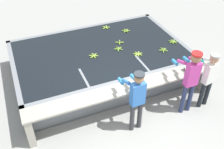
# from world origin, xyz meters

# --- Properties ---
(ground_plane) EXTENTS (80.00, 80.00, 0.00)m
(ground_plane) POSITION_xyz_m (0.00, 0.00, 0.00)
(ground_plane) COLOR #999993
(ground_plane) RESTS_ON ground
(wash_tank) EXTENTS (4.89, 3.13, 0.83)m
(wash_tank) POSITION_xyz_m (0.00, 2.01, 0.41)
(wash_tank) COLOR gray
(wash_tank) RESTS_ON ground
(work_ledge) EXTENTS (4.89, 0.45, 0.83)m
(work_ledge) POSITION_xyz_m (0.00, 0.23, 0.60)
(work_ledge) COLOR #A8A393
(work_ledge) RESTS_ON ground
(worker_0) EXTENTS (0.42, 0.72, 1.64)m
(worker_0) POSITION_xyz_m (-0.01, -0.30, 0.99)
(worker_0) COLOR #38383D
(worker_0) RESTS_ON ground
(worker_1) EXTENTS (0.41, 0.73, 1.76)m
(worker_1) POSITION_xyz_m (1.41, -0.29, 1.08)
(worker_1) COLOR navy
(worker_1) RESTS_ON ground
(worker_2) EXTENTS (0.46, 0.73, 1.58)m
(worker_2) POSITION_xyz_m (1.96, -0.28, 0.95)
(worker_2) COLOR #1E2328
(worker_2) RESTS_ON ground
(banana_bunch_floating_0) EXTENTS (0.27, 0.27, 0.08)m
(banana_bunch_floating_0) POSITION_xyz_m (0.68, 2.16, 0.84)
(banana_bunch_floating_0) COLOR #7FAD33
(banana_bunch_floating_0) RESTS_ON wash_tank
(banana_bunch_floating_1) EXTENTS (0.28, 0.27, 0.08)m
(banana_bunch_floating_1) POSITION_xyz_m (0.66, 3.20, 0.84)
(banana_bunch_floating_1) COLOR #93BC3D
(banana_bunch_floating_1) RESTS_ON wash_tank
(banana_bunch_floating_2) EXTENTS (0.27, 0.28, 0.08)m
(banana_bunch_floating_2) POSITION_xyz_m (1.17, 2.74, 0.84)
(banana_bunch_floating_2) COLOR #75A333
(banana_bunch_floating_2) RESTS_ON wash_tank
(banana_bunch_floating_3) EXTENTS (0.28, 0.27, 0.08)m
(banana_bunch_floating_3) POSITION_xyz_m (1.67, 1.28, 0.84)
(banana_bunch_floating_3) COLOR #75A333
(banana_bunch_floating_3) RESTS_ON wash_tank
(banana_bunch_floating_4) EXTENTS (0.28, 0.28, 0.08)m
(banana_bunch_floating_4) POSITION_xyz_m (0.90, 1.38, 0.84)
(banana_bunch_floating_4) COLOR #93BC3D
(banana_bunch_floating_4) RESTS_ON wash_tank
(banana_bunch_floating_5) EXTENTS (0.27, 0.28, 0.08)m
(banana_bunch_floating_5) POSITION_xyz_m (-0.27, 1.78, 0.84)
(banana_bunch_floating_5) COLOR #8CB738
(banana_bunch_floating_5) RESTS_ON wash_tank
(banana_bunch_floating_6) EXTENTS (0.28, 0.27, 0.08)m
(banana_bunch_floating_6) POSITION_xyz_m (0.51, 1.84, 0.84)
(banana_bunch_floating_6) COLOR #75A333
(banana_bunch_floating_6) RESTS_ON wash_tank
(banana_bunch_floating_7) EXTENTS (0.28, 0.28, 0.08)m
(banana_bunch_floating_7) POSITION_xyz_m (2.18, 1.57, 0.84)
(banana_bunch_floating_7) COLOR #75A333
(banana_bunch_floating_7) RESTS_ON wash_tank
(knife_0) EXTENTS (0.22, 0.31, 0.02)m
(knife_0) POSITION_xyz_m (1.72, 0.34, 0.84)
(knife_0) COLOR silver
(knife_0) RESTS_ON work_ledge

